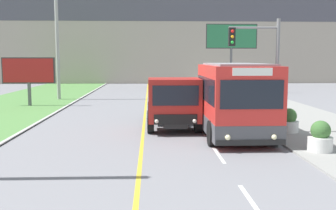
% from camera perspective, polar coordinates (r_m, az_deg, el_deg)
% --- Properties ---
extents(city_bus, '(2.74, 5.42, 3.19)m').
position_cam_1_polar(city_bus, '(16.90, 9.79, 0.61)').
color(city_bus, red).
rests_on(city_bus, ground_plane).
extents(dump_truck, '(2.46, 6.53, 2.48)m').
position_cam_1_polar(dump_truck, '(19.01, 0.72, 0.31)').
color(dump_truck, black).
rests_on(dump_truck, ground_plane).
extents(utility_pole_far, '(1.80, 0.28, 10.55)m').
position_cam_1_polar(utility_pole_far, '(33.67, -15.81, 9.82)').
color(utility_pole_far, '#9E9E99').
rests_on(utility_pole_far, ground_plane).
extents(traffic_light_mast, '(2.28, 0.32, 5.13)m').
position_cam_1_polar(traffic_light_mast, '(17.97, 13.44, 6.27)').
color(traffic_light_mast, slate).
rests_on(traffic_light_mast, ground_plane).
extents(billboard_large, '(4.96, 0.24, 6.70)m').
position_cam_1_polar(billboard_large, '(38.96, 9.20, 9.38)').
color(billboard_large, '#59595B').
rests_on(billboard_large, ground_plane).
extents(billboard_small, '(3.70, 0.24, 3.47)m').
position_cam_1_polar(billboard_small, '(29.72, -19.58, 4.55)').
color(billboard_small, '#59595B').
rests_on(billboard_small, ground_plane).
extents(planter_round_near, '(0.87, 0.87, 1.11)m').
position_cam_1_polar(planter_round_near, '(15.15, 21.23, -4.44)').
color(planter_round_near, silver).
rests_on(planter_round_near, sidewalk_right).
extents(planter_round_second, '(0.86, 0.86, 1.08)m').
position_cam_1_polar(planter_round_second, '(18.60, 17.14, -2.31)').
color(planter_round_second, silver).
rests_on(planter_round_second, sidewalk_right).
extents(planter_round_third, '(0.92, 0.92, 1.09)m').
position_cam_1_polar(planter_round_third, '(22.06, 13.84, -0.81)').
color(planter_round_third, silver).
rests_on(planter_round_third, sidewalk_right).
extents(planter_round_far, '(0.83, 0.83, 1.03)m').
position_cam_1_polar(planter_round_far, '(25.59, 11.38, 0.23)').
color(planter_round_far, silver).
rests_on(planter_round_far, sidewalk_right).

